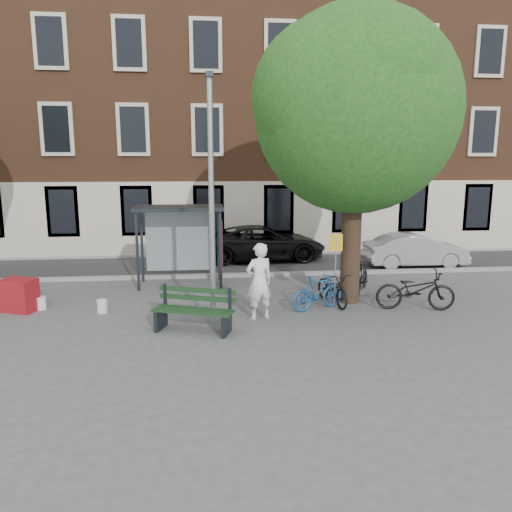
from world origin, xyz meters
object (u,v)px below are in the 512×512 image
(car_silver, at_px, (415,250))
(notice_sign, at_px, (336,253))
(painter, at_px, (259,281))
(bike_c, at_px, (333,288))
(bus_shelter, at_px, (192,227))
(bike_a, at_px, (415,290))
(bench, at_px, (194,312))
(bike_d, at_px, (362,277))
(car_dark, at_px, (263,243))
(red_stand, at_px, (19,295))
(lamppost, at_px, (212,214))
(bike_b, at_px, (318,292))

(car_silver, distance_m, notice_sign, 6.74)
(painter, height_order, bike_c, painter)
(car_silver, relative_size, notice_sign, 1.89)
(bike_c, bearing_deg, bus_shelter, 133.27)
(painter, distance_m, bike_a, 4.41)
(bench, relative_size, bike_d, 1.27)
(bus_shelter, height_order, car_dark, bus_shelter)
(red_stand, relative_size, notice_sign, 0.43)
(painter, xyz_separation_m, bike_c, (2.24, 1.13, -0.53))
(bus_shelter, distance_m, bike_a, 7.28)
(lamppost, distance_m, bike_b, 3.79)
(lamppost, xyz_separation_m, bus_shelter, (-0.61, 4.11, -0.87))
(bus_shelter, height_order, red_stand, bus_shelter)
(painter, distance_m, car_silver, 8.91)
(bike_d, xyz_separation_m, car_silver, (3.23, 3.49, 0.16))
(bike_b, xyz_separation_m, car_silver, (5.03, 5.18, 0.15))
(lamppost, xyz_separation_m, bench, (-0.48, -0.61, -2.32))
(car_dark, bearing_deg, bike_b, -177.80)
(lamppost, distance_m, painter, 2.15)
(car_silver, bearing_deg, notice_sign, 137.75)
(bike_c, distance_m, car_silver, 6.50)
(bike_a, distance_m, bike_b, 2.69)
(bike_c, relative_size, notice_sign, 0.88)
(notice_sign, bearing_deg, bench, -148.87)
(bike_b, xyz_separation_m, notice_sign, (0.54, 0.22, 1.04))
(bike_c, bearing_deg, bench, -166.05)
(bike_d, bearing_deg, painter, 62.25)
(bus_shelter, relative_size, bike_c, 1.56)
(bus_shelter, relative_size, bench, 1.38)
(bench, bearing_deg, bike_a, 30.28)
(bike_b, relative_size, bike_d, 1.02)
(bike_d, relative_size, car_silver, 0.41)
(bench, bearing_deg, bus_shelter, 111.30)
(lamppost, bearing_deg, car_dark, 74.50)
(bike_d, height_order, notice_sign, notice_sign)
(car_silver, bearing_deg, lamppost, 127.06)
(lamppost, bearing_deg, bike_a, 5.32)
(bike_c, relative_size, red_stand, 2.03)
(bike_c, xyz_separation_m, car_silver, (4.49, 4.70, 0.17))
(bike_c, xyz_separation_m, red_stand, (-8.72, 0.21, -0.03))
(bike_b, relative_size, car_silver, 0.42)
(car_silver, distance_m, red_stand, 13.95)
(car_dark, height_order, car_silver, car_dark)
(bike_c, relative_size, car_silver, 0.46)
(painter, bearing_deg, bench, 7.28)
(bike_b, height_order, notice_sign, notice_sign)
(bike_d, height_order, car_silver, car_silver)
(bus_shelter, height_order, painter, bus_shelter)
(bike_b, bearing_deg, red_stand, 61.44)
(car_dark, bearing_deg, bike_d, -158.78)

